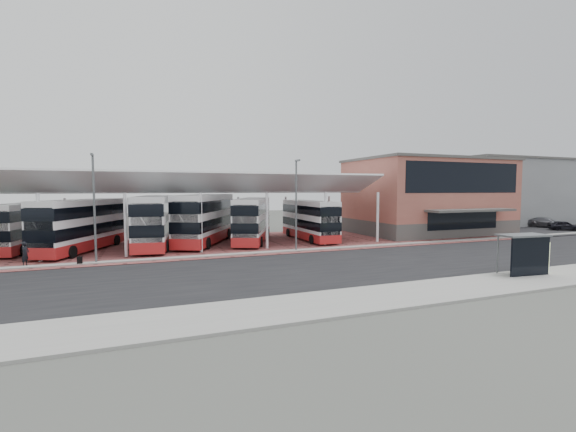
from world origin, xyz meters
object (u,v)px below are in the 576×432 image
at_px(terminal, 427,196).
at_px(pedestrian, 25,254).
at_px(bus_3, 206,219).
at_px(bus_shelter, 530,250).
at_px(bus_4, 253,220).
at_px(bus_0, 24,227).
at_px(carpark_car_a, 564,226).
at_px(bus_1, 82,226).
at_px(carpark_car_b, 546,222).
at_px(bus_5, 309,220).
at_px(bus_2, 155,222).

bearing_deg(terminal, pedestrian, -170.35).
distance_m(bus_3, bus_shelter, 27.67).
relative_size(bus_4, bus_shelter, 3.37).
relative_size(bus_0, carpark_car_a, 2.82).
height_order(bus_3, bus_shelter, bus_3).
bearing_deg(bus_3, pedestrian, -126.51).
relative_size(bus_1, carpark_car_b, 2.28).
bearing_deg(bus_1, bus_4, 25.26).
distance_m(bus_0, bus_4, 20.62).
bearing_deg(bus_4, bus_1, -155.44).
relative_size(bus_5, carpark_car_a, 2.75).
distance_m(bus_3, bus_4, 4.76).
bearing_deg(bus_5, terminal, 4.15).
height_order(terminal, bus_2, terminal).
xyz_separation_m(terminal, bus_shelter, (-11.07, -22.11, -2.95)).
distance_m(bus_1, bus_5, 21.86).
bearing_deg(bus_3, bus_5, 20.57).
distance_m(pedestrian, carpark_car_b, 61.85).
relative_size(bus_2, pedestrian, 6.84).
height_order(bus_2, bus_5, bus_2).
xyz_separation_m(pedestrian, bus_shelter, (30.50, -15.04, 0.78)).
bearing_deg(carpark_car_a, terminal, 111.60).
xyz_separation_m(carpark_car_a, carpark_car_b, (1.57, 3.50, 0.07)).
relative_size(bus_0, bus_1, 0.94).
distance_m(bus_3, bus_5, 10.98).
height_order(bus_2, carpark_car_b, bus_2).
height_order(bus_3, carpark_car_a, bus_3).
bearing_deg(bus_5, bus_shelter, -74.52).
xyz_separation_m(pedestrian, carpark_car_a, (60.02, 2.14, -0.22)).
distance_m(terminal, carpark_car_b, 20.44).
bearing_deg(pedestrian, terminal, -61.05).
height_order(bus_5, carpark_car_b, bus_5).
height_order(bus_5, carpark_car_a, bus_5).
relative_size(bus_5, bus_shelter, 3.12).
relative_size(bus_2, carpark_car_b, 2.46).
bearing_deg(bus_3, bus_2, -145.85).
height_order(bus_0, bus_1, bus_1).
bearing_deg(bus_1, carpark_car_a, 20.25).
bearing_deg(carpark_car_b, bus_3, 150.36).
distance_m(bus_4, carpark_car_b, 43.09).
distance_m(bus_2, bus_3, 4.93).
height_order(bus_3, carpark_car_b, bus_3).
bearing_deg(carpark_car_a, pedestrian, 128.60).
bearing_deg(terminal, carpark_car_a, -14.96).
relative_size(bus_1, bus_4, 1.01).
distance_m(bus_0, bus_shelter, 40.03).
distance_m(terminal, bus_2, 32.71).
xyz_separation_m(bus_3, carpark_car_b, (47.76, -1.38, -1.72)).
xyz_separation_m(bus_1, bus_4, (15.64, 0.31, -0.02)).
bearing_deg(pedestrian, bus_5, -57.34).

